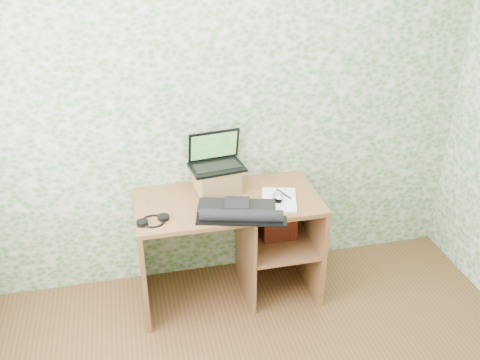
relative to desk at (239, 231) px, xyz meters
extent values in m
plane|color=silver|center=(-0.08, 0.28, 0.82)|extent=(3.50, 0.00, 3.50)
cube|color=brown|center=(-0.08, -0.03, 0.25)|extent=(1.20, 0.60, 0.03)
cube|color=brown|center=(-0.66, -0.03, -0.12)|extent=(0.03, 0.60, 0.72)
cube|color=brown|center=(0.51, -0.03, -0.12)|extent=(0.03, 0.60, 0.72)
cube|color=brown|center=(0.04, -0.03, -0.12)|extent=(0.02, 0.56, 0.72)
cube|color=brown|center=(0.27, -0.03, -0.10)|extent=(0.46, 0.56, 0.02)
cube|color=brown|center=(0.28, 0.26, -0.12)|extent=(0.48, 0.02, 0.72)
cube|color=olive|center=(-0.12, 0.12, 0.35)|extent=(0.30, 0.26, 0.16)
cube|color=black|center=(-0.12, 0.12, 0.44)|extent=(0.38, 0.28, 0.02)
cube|color=black|center=(-0.12, 0.11, 0.45)|extent=(0.31, 0.17, 0.00)
cube|color=black|center=(-0.12, 0.21, 0.56)|extent=(0.35, 0.10, 0.22)
cube|color=#164E1B|center=(-0.12, 0.20, 0.56)|extent=(0.31, 0.08, 0.18)
cube|color=black|center=(-0.05, -0.17, 0.29)|extent=(0.51, 0.29, 0.04)
cube|color=black|center=(-0.05, -0.17, 0.30)|extent=(0.19, 0.19, 0.06)
cylinder|color=black|center=(-0.05, -0.30, 0.31)|extent=(0.51, 0.20, 0.08)
cube|color=black|center=(-0.05, -0.30, 0.28)|extent=(0.56, 0.25, 0.01)
torus|color=black|center=(-0.57, -0.19, 0.28)|extent=(0.18, 0.18, 0.01)
cylinder|color=black|center=(-0.64, -0.21, 0.28)|extent=(0.07, 0.07, 0.03)
cylinder|color=black|center=(-0.51, -0.17, 0.28)|extent=(0.07, 0.07, 0.03)
cube|color=white|center=(0.24, -0.12, 0.28)|extent=(0.29, 0.36, 0.01)
ellipsoid|color=silver|center=(0.23, -0.12, 0.30)|extent=(0.11, 0.12, 0.04)
cylinder|color=black|center=(0.29, -0.06, 0.29)|extent=(0.06, 0.15, 0.01)
cube|color=maroon|center=(0.28, -0.03, 0.05)|extent=(0.23, 0.08, 0.28)
camera|label=1|loc=(-0.66, -2.98, 2.00)|focal=40.00mm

